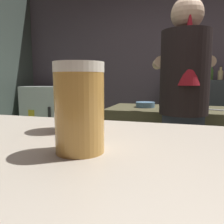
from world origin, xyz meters
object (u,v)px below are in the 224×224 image
object	(u,v)px
bartender	(184,103)
mixing_bowl	(145,105)
chefs_knife	(217,110)
pint_glass_far	(74,101)
pint_glass_near	(79,108)
bottle_soy	(188,74)
bottle_vinegar	(220,75)
bottle_hot_sauce	(208,74)
bottle_olive_oil	(211,74)
mini_fridge	(48,120)

from	to	relation	value
bartender	mixing_bowl	bearing A→B (deg)	26.61
chefs_knife	pint_glass_far	distance (m)	1.74
pint_glass_near	bottle_soy	bearing A→B (deg)	85.26
bottle_soy	bottle_vinegar	size ratio (longest dim) A/B	1.12
chefs_knife	bottle_vinegar	world-z (taller)	bottle_vinegar
pint_glass_near	bottle_vinegar	distance (m)	3.10
mixing_bowl	bottle_hot_sauce	size ratio (longest dim) A/B	0.91
bottle_olive_oil	bottle_soy	world-z (taller)	bottle_olive_oil
pint_glass_far	bottle_hot_sauce	world-z (taller)	bottle_hot_sauce
bartender	bottle_soy	bearing A→B (deg)	-12.21
bottle_olive_oil	bottle_soy	size ratio (longest dim) A/B	1.02
chefs_knife	bottle_soy	size ratio (longest dim) A/B	1.20
mixing_bowl	bottle_vinegar	xyz separation A→B (m)	(0.81, 1.18, 0.30)
bartender	pint_glass_near	size ratio (longest dim) A/B	11.95
mini_fridge	bottle_soy	distance (m)	2.19
pint_glass_near	bottle_soy	xyz separation A→B (m)	(0.24, 2.91, 0.12)
pint_glass_far	bottle_soy	xyz separation A→B (m)	(0.32, 2.76, 0.12)
pint_glass_far	chefs_knife	bearing A→B (deg)	71.92
bartender	pint_glass_near	distance (m)	1.40
bartender	bottle_olive_oil	distance (m)	1.72
bottle_soy	pint_glass_near	bearing A→B (deg)	-94.74
pint_glass_near	pint_glass_far	distance (m)	0.17
bottle_hot_sauce	bottle_soy	size ratio (longest dim) A/B	0.98
pint_glass_far	bartender	bearing A→B (deg)	78.25
pint_glass_near	pint_glass_far	bearing A→B (deg)	118.85
bartender	mixing_bowl	world-z (taller)	bartender
mixing_bowl	bottle_vinegar	world-z (taller)	bottle_vinegar
bottle_soy	bottle_vinegar	xyz separation A→B (m)	(0.40, 0.12, -0.01)
mixing_bowl	pint_glass_far	distance (m)	1.71
mini_fridge	bottle_hot_sauce	distance (m)	2.43
bartender	bottle_vinegar	size ratio (longest dim) A/B	9.50
mini_fridge	bottle_hot_sauce	world-z (taller)	bottle_hot_sauce
pint_glass_near	bottle_hot_sauce	size ratio (longest dim) A/B	0.72
mixing_bowl	pint_glass_near	world-z (taller)	pint_glass_near
mixing_bowl	pint_glass_far	xyz separation A→B (m)	(0.08, -1.70, 0.19)
mini_fridge	bottle_olive_oil	world-z (taller)	bottle_olive_oil
pint_glass_far	bottle_soy	distance (m)	2.78
pint_glass_near	pint_glass_far	size ratio (longest dim) A/B	1.06
chefs_knife	bottle_olive_oil	distance (m)	1.31
pint_glass_near	bottle_vinegar	world-z (taller)	bottle_vinegar
bartender	bottle_soy	distance (m)	1.54
mini_fridge	bartender	size ratio (longest dim) A/B	0.61
pint_glass_near	chefs_knife	bearing A→B (deg)	75.75
bottle_soy	bottle_olive_oil	bearing A→B (deg)	26.27
mixing_bowl	bottle_soy	world-z (taller)	bottle_soy
mini_fridge	pint_glass_near	distance (m)	3.41
bottle_olive_oil	bottle_hot_sauce	bearing A→B (deg)	-109.06
bartender	bottle_hot_sauce	distance (m)	1.58
bartender	pint_glass_near	bearing A→B (deg)	163.00
chefs_knife	pint_glass_near	distance (m)	1.86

